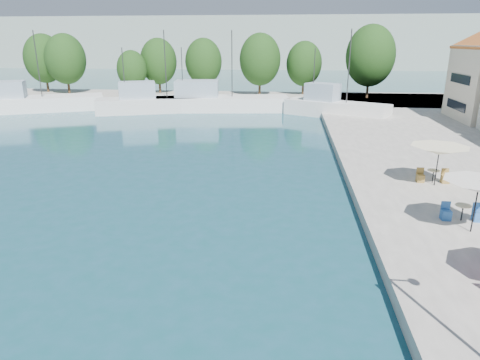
# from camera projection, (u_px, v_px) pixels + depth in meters

# --- Properties ---
(quay_far) EXTENTS (90.00, 16.00, 0.60)m
(quay_far) POSITION_uv_depth(u_px,v_px,m) (220.00, 99.00, 63.54)
(quay_far) COLOR gray
(quay_far) RESTS_ON ground
(hill_west) EXTENTS (180.00, 40.00, 16.00)m
(hill_west) POSITION_uv_depth(u_px,v_px,m) (200.00, 43.00, 151.42)
(hill_west) COLOR #8F9C91
(hill_west) RESTS_ON ground
(hill_east) EXTENTS (140.00, 40.00, 12.00)m
(hill_east) POSITION_uv_depth(u_px,v_px,m) (391.00, 48.00, 163.23)
(hill_east) COLOR #8F9C91
(hill_east) RESTS_ON ground
(trawler_01) EXTENTS (18.61, 12.23, 10.20)m
(trawler_01) POSITION_uv_depth(u_px,v_px,m) (23.00, 103.00, 53.93)
(trawler_01) COLOR white
(trawler_01) RESTS_ON ground
(trawler_02) EXTENTS (14.76, 8.36, 10.20)m
(trawler_02) POSITION_uv_depth(u_px,v_px,m) (153.00, 104.00, 53.37)
(trawler_02) COLOR silver
(trawler_02) RESTS_ON ground
(trawler_03) EXTENTS (18.29, 6.96, 10.20)m
(trawler_03) POSITION_uv_depth(u_px,v_px,m) (215.00, 102.00, 54.66)
(trawler_03) COLOR white
(trawler_03) RESTS_ON ground
(trawler_04) EXTENTS (12.20, 8.73, 10.20)m
(trawler_04) POSITION_uv_depth(u_px,v_px,m) (333.00, 108.00, 50.14)
(trawler_04) COLOR white
(trawler_04) RESTS_ON ground
(tree_01) EXTENTS (6.15, 6.15, 9.11)m
(tree_01) POSITION_uv_depth(u_px,v_px,m) (44.00, 59.00, 68.38)
(tree_01) COLOR #3F2B19
(tree_01) RESTS_ON quay_far
(tree_02) EXTENTS (6.16, 6.16, 9.11)m
(tree_02) POSITION_uv_depth(u_px,v_px,m) (65.00, 59.00, 66.37)
(tree_02) COLOR #3F2B19
(tree_02) RESTS_ON quay_far
(tree_03) EXTENTS (4.50, 4.50, 6.67)m
(tree_03) POSITION_uv_depth(u_px,v_px,m) (132.00, 69.00, 64.78)
(tree_03) COLOR #3F2B19
(tree_03) RESTS_ON quay_far
(tree_04) EXTENTS (5.70, 5.70, 8.44)m
(tree_04) POSITION_uv_depth(u_px,v_px,m) (158.00, 61.00, 67.27)
(tree_04) COLOR #3F2B19
(tree_04) RESTS_ON quay_far
(tree_05) EXTENTS (5.70, 5.70, 8.44)m
(tree_05) POSITION_uv_depth(u_px,v_px,m) (204.00, 62.00, 66.63)
(tree_05) COLOR #3F2B19
(tree_05) RESTS_ON quay_far
(tree_06) EXTENTS (6.17, 6.17, 9.14)m
(tree_06) POSITION_uv_depth(u_px,v_px,m) (260.00, 60.00, 64.14)
(tree_06) COLOR #3F2B19
(tree_06) RESTS_ON quay_far
(tree_07) EXTENTS (5.40, 5.40, 7.99)m
(tree_07) POSITION_uv_depth(u_px,v_px,m) (304.00, 64.00, 65.33)
(tree_07) COLOR #3F2B19
(tree_07) RESTS_ON quay_far
(tree_08) EXTENTS (6.93, 6.93, 10.25)m
(tree_08) POSITION_uv_depth(u_px,v_px,m) (370.00, 56.00, 60.87)
(tree_08) COLOR #3F2B19
(tree_08) RESTS_ON quay_far
(umbrella_white) EXTENTS (2.96, 2.96, 2.33)m
(umbrella_white) POSITION_uv_depth(u_px,v_px,m) (479.00, 186.00, 17.98)
(umbrella_white) COLOR black
(umbrella_white) RESTS_ON quay_right
(umbrella_cream) EXTENTS (3.22, 3.22, 2.32)m
(umbrella_cream) POSITION_uv_depth(u_px,v_px,m) (439.00, 150.00, 23.99)
(umbrella_cream) COLOR black
(umbrella_cream) RESTS_ON quay_right
(cafe_table_02) EXTENTS (1.82, 0.70, 0.76)m
(cafe_table_02) POSITION_uv_depth(u_px,v_px,m) (462.00, 215.00, 19.71)
(cafe_table_02) COLOR black
(cafe_table_02) RESTS_ON quay_right
(cafe_table_03) EXTENTS (1.82, 0.70, 0.76)m
(cafe_table_03) POSITION_uv_depth(u_px,v_px,m) (433.00, 178.00, 25.01)
(cafe_table_03) COLOR black
(cafe_table_03) RESTS_ON quay_right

